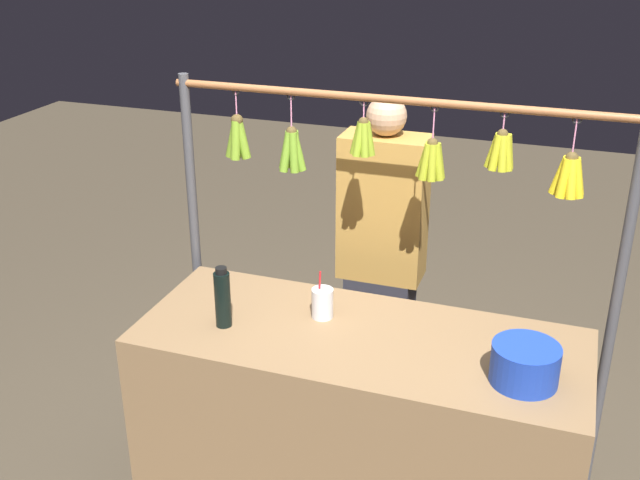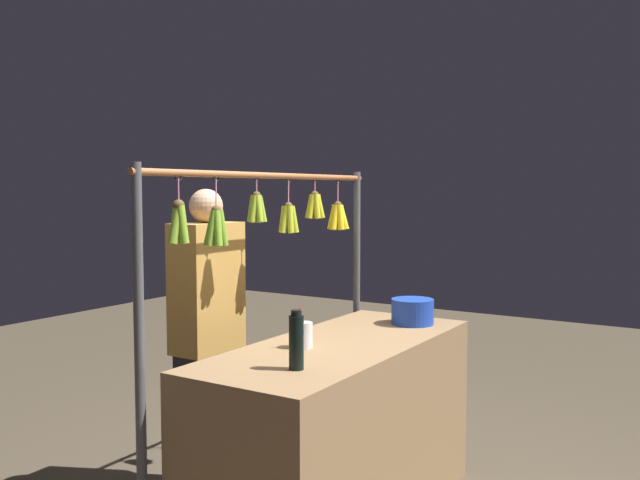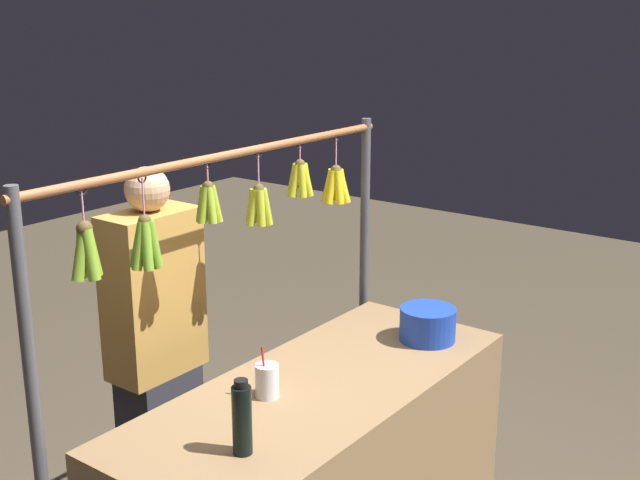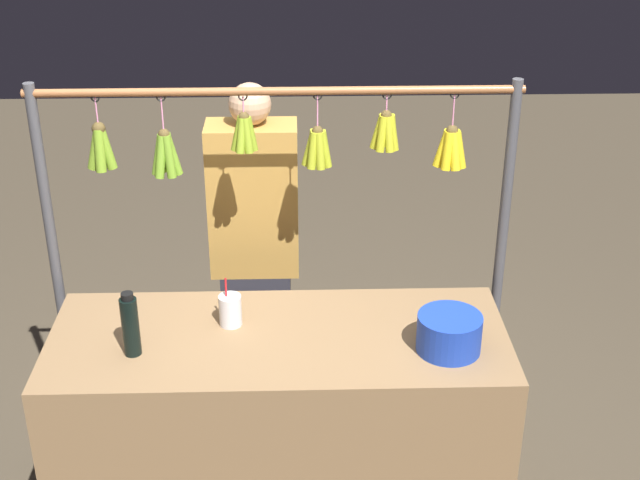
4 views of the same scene
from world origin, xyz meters
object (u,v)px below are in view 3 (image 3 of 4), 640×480
object	(u,v)px
blue_bucket	(428,324)
drink_cup	(267,381)
vendor_person	(157,364)
water_bottle	(242,418)

from	to	relation	value
blue_bucket	drink_cup	bearing A→B (deg)	-13.96
drink_cup	vendor_person	distance (m)	0.69
water_bottle	drink_cup	size ratio (longest dim) A/B	1.28
water_bottle	drink_cup	xyz separation A→B (m)	(-0.35, -0.19, -0.06)
water_bottle	drink_cup	bearing A→B (deg)	-150.87
blue_bucket	water_bottle	bearing A→B (deg)	-0.46
water_bottle	blue_bucket	xyz separation A→B (m)	(-1.16, 0.01, -0.05)
water_bottle	blue_bucket	bearing A→B (deg)	179.54
water_bottle	blue_bucket	world-z (taller)	water_bottle
vendor_person	water_bottle	bearing A→B (deg)	64.27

